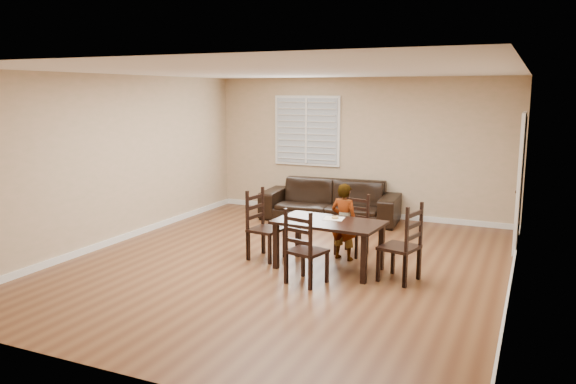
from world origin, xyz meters
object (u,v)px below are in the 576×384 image
at_px(chair_right, 408,247).
at_px(donut, 335,217).
at_px(dining_table, 329,227).
at_px(sofa, 330,201).
at_px(child, 344,222).
at_px(chair_far, 301,251).
at_px(chair_near, 355,226).
at_px(chair_left, 259,227).

height_order(chair_right, donut, chair_right).
distance_m(dining_table, sofa, 3.04).
distance_m(child, sofa, 2.57).
bearing_deg(child, chair_right, 159.77).
bearing_deg(child, donut, 98.59).
bearing_deg(sofa, chair_right, -58.88).
xyz_separation_m(chair_far, sofa, (-0.93, 3.63, -0.07)).
height_order(chair_near, sofa, chair_near).
xyz_separation_m(chair_far, chair_right, (1.20, 0.67, 0.02)).
xyz_separation_m(dining_table, chair_right, (1.12, -0.11, -0.12)).
height_order(dining_table, chair_right, chair_right).
xyz_separation_m(chair_near, chair_far, (-0.17, -1.70, 0.03)).
relative_size(chair_right, sofa, 0.40).
height_order(chair_left, child, child).
height_order(chair_near, chair_far, chair_far).
bearing_deg(chair_far, chair_right, -136.63).
xyz_separation_m(dining_table, chair_left, (-1.12, 0.10, -0.13)).
xyz_separation_m(chair_left, child, (1.16, 0.43, 0.10)).
distance_m(child, donut, 0.39).
distance_m(chair_near, chair_right, 1.46).
relative_size(chair_left, donut, 10.23).
bearing_deg(sofa, donut, -73.36).
distance_m(chair_left, child, 1.25).
relative_size(dining_table, chair_near, 1.66).
bearing_deg(dining_table, chair_right, -1.01).
xyz_separation_m(chair_far, donut, (0.12, 0.94, 0.26)).
relative_size(chair_near, child, 0.81).
bearing_deg(dining_table, sofa, 114.32).
xyz_separation_m(chair_near, sofa, (-1.11, 1.93, -0.04)).
relative_size(chair_left, chair_right, 0.99).
bearing_deg(chair_near, chair_right, -33.72).
bearing_deg(chair_left, sofa, 4.77).
distance_m(chair_far, chair_right, 1.38).
xyz_separation_m(dining_table, sofa, (-1.02, 2.85, -0.22)).
bearing_deg(chair_left, chair_right, -88.40).
bearing_deg(chair_left, chair_far, -123.21).
relative_size(chair_near, chair_right, 0.88).
distance_m(dining_table, chair_right, 1.13).
height_order(chair_right, sofa, chair_right).
distance_m(chair_near, chair_left, 1.47).
xyz_separation_m(dining_table, donut, (0.03, 0.16, 0.11)).
height_order(chair_near, chair_left, chair_left).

